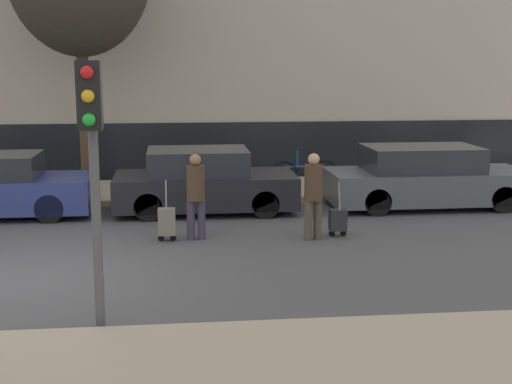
# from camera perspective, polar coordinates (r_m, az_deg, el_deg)

# --- Properties ---
(ground_plane) EXTENTS (80.00, 80.00, 0.00)m
(ground_plane) POSITION_cam_1_polar(r_m,az_deg,el_deg) (11.62, -18.24, -6.60)
(ground_plane) COLOR #4C4C4F
(sidewalk_far) EXTENTS (28.00, 3.00, 0.12)m
(sidewalk_far) POSITION_cam_1_polar(r_m,az_deg,el_deg) (18.33, -13.89, -0.06)
(sidewalk_far) COLOR tan
(sidewalk_far) RESTS_ON ground_plane
(building_facade) EXTENTS (28.00, 2.57, 9.65)m
(building_facade) POSITION_cam_1_polar(r_m,az_deg,el_deg) (21.52, -13.27, 14.19)
(building_facade) COLOR #B7AD99
(building_facade) RESTS_ON ground_plane
(parked_car_2) EXTENTS (3.98, 1.88, 1.40)m
(parked_car_2) POSITION_cam_1_polar(r_m,az_deg,el_deg) (15.80, -4.24, 0.76)
(parked_car_2) COLOR black
(parked_car_2) RESTS_ON ground_plane
(parked_car_3) EXTENTS (4.59, 1.85, 1.40)m
(parked_car_3) POSITION_cam_1_polar(r_m,az_deg,el_deg) (16.74, 13.46, 1.06)
(parked_car_3) COLOR #4C5156
(parked_car_3) RESTS_ON ground_plane
(pedestrian_left) EXTENTS (0.35, 0.34, 1.62)m
(pedestrian_left) POSITION_cam_1_polar(r_m,az_deg,el_deg) (13.26, -4.84, 0.03)
(pedestrian_left) COLOR #383347
(pedestrian_left) RESTS_ON ground_plane
(trolley_left) EXTENTS (0.34, 0.29, 1.16)m
(trolley_left) POSITION_cam_1_polar(r_m,az_deg,el_deg) (13.32, -7.15, -2.38)
(trolley_left) COLOR slate
(trolley_left) RESTS_ON ground_plane
(pedestrian_right) EXTENTS (0.34, 0.34, 1.63)m
(pedestrian_right) POSITION_cam_1_polar(r_m,az_deg,el_deg) (13.26, 4.61, 0.06)
(pedestrian_right) COLOR #4C4233
(pedestrian_right) RESTS_ON ground_plane
(trolley_right) EXTENTS (0.34, 0.29, 1.06)m
(trolley_right) POSITION_cam_1_polar(r_m,az_deg,el_deg) (13.66, 6.57, -2.24)
(trolley_right) COLOR #262628
(trolley_right) RESTS_ON ground_plane
(traffic_light) EXTENTS (0.28, 0.47, 3.31)m
(traffic_light) POSITION_cam_1_polar(r_m,az_deg,el_deg) (8.62, -12.99, 4.00)
(traffic_light) COLOR #515154
(traffic_light) RESTS_ON ground_plane
(parked_bicycle) EXTENTS (1.77, 0.06, 0.96)m
(parked_bicycle) POSITION_cam_1_polar(r_m,az_deg,el_deg) (18.08, 3.90, 1.47)
(parked_bicycle) COLOR black
(parked_bicycle) RESTS_ON sidewalk_far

